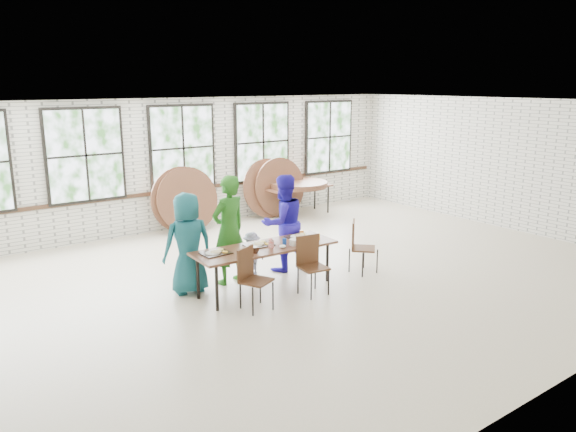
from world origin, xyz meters
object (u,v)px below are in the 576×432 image
(dining_table, at_px, (265,250))
(chair_near_right, at_px, (310,260))
(chair_near_left, at_px, (251,273))
(storage_table, at_px, (298,189))

(dining_table, xyz_separation_m, chair_near_right, (0.51, -0.54, -0.13))
(chair_near_left, height_order, storage_table, chair_near_left)
(chair_near_left, height_order, chair_near_right, same)
(dining_table, distance_m, storage_table, 5.39)
(dining_table, relative_size, chair_near_left, 2.57)
(chair_near_left, xyz_separation_m, storage_table, (4.32, 4.44, 0.13))
(dining_table, relative_size, storage_table, 1.32)
(dining_table, xyz_separation_m, chair_near_left, (-0.62, -0.52, -0.13))
(dining_table, relative_size, chair_near_right, 2.57)
(dining_table, xyz_separation_m, storage_table, (3.70, 3.92, -0.00))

